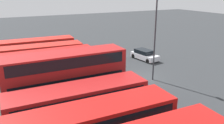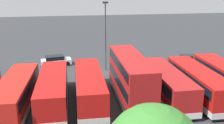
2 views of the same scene
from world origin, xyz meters
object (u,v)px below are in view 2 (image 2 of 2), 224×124
object	(u,v)px
bus_single_deck_second	(198,82)
bus_single_deck_fifth	(89,86)
waste_bin_yellow	(178,69)
car_hatchback_silver	(56,61)
bus_single_deck_seventh	(16,93)
lamp_post_tall	(105,32)
bus_single_deck_sixth	(53,89)
bus_double_decker_fourth	(130,77)
bus_single_deck_third	(166,83)
car_small_green	(191,60)

from	to	relation	value
bus_single_deck_second	bus_single_deck_fifth	xyz separation A→B (m)	(10.95, -0.93, -0.00)
bus_single_deck_second	waste_bin_yellow	bearing A→B (deg)	-101.19
car_hatchback_silver	bus_single_deck_seventh	bearing A→B (deg)	77.12
car_hatchback_silver	lamp_post_tall	world-z (taller)	lamp_post_tall
bus_single_deck_fifth	bus_single_deck_seventh	world-z (taller)	same
car_hatchback_silver	lamp_post_tall	xyz separation A→B (m)	(-6.73, 3.59, 4.57)
bus_single_deck_seventh	waste_bin_yellow	size ratio (longest dim) A/B	10.99
bus_single_deck_seventh	bus_single_deck_sixth	bearing A→B (deg)	-173.89
bus_single_deck_second	waste_bin_yellow	distance (m)	8.15
bus_single_deck_second	bus_double_decker_fourth	xyz separation A→B (m)	(6.97, -0.41, 0.83)
bus_single_deck_second	bus_single_deck_third	xyz separation A→B (m)	(3.27, -0.24, -0.00)
bus_single_deck_seventh	car_hatchback_silver	xyz separation A→B (m)	(-3.12, -13.66, -0.92)
bus_single_deck_fifth	bus_single_deck_sixth	world-z (taller)	same
bus_single_deck_seventh	waste_bin_yellow	bearing A→B (deg)	-158.46
bus_double_decker_fourth	car_small_green	world-z (taller)	bus_double_decker_fourth
bus_double_decker_fourth	lamp_post_tall	distance (m)	10.41
car_hatchback_silver	car_small_green	world-z (taller)	same
bus_double_decker_fourth	car_small_green	xyz separation A→B (m)	(-11.72, -10.39, -1.75)
bus_single_deck_sixth	car_hatchback_silver	distance (m)	13.34
bus_single_deck_seventh	car_small_green	xyz separation A→B (m)	(-22.44, -10.48, -0.92)
bus_single_deck_third	bus_double_decker_fourth	distance (m)	3.80
bus_double_decker_fourth	bus_single_deck_fifth	distance (m)	4.10
bus_single_deck_second	car_small_green	distance (m)	11.83
bus_single_deck_third	bus_single_deck_seventh	distance (m)	14.42
bus_single_deck_seventh	lamp_post_tall	distance (m)	14.56
bus_single_deck_seventh	bus_single_deck_third	bearing A→B (deg)	179.70
bus_double_decker_fourth	bus_single_deck_seventh	xyz separation A→B (m)	(10.72, 0.09, -0.83)
bus_single_deck_third	lamp_post_tall	distance (m)	11.71
bus_single_deck_sixth	bus_single_deck_third	bearing A→B (deg)	177.81
bus_single_deck_third	bus_single_deck_sixth	size ratio (longest dim) A/B	1.01
bus_single_deck_third	car_hatchback_silver	size ratio (longest dim) A/B	2.34
bus_double_decker_fourth	car_small_green	size ratio (longest dim) A/B	2.34
bus_single_deck_third	waste_bin_yellow	xyz separation A→B (m)	(-4.83, -7.68, -1.14)
waste_bin_yellow	bus_single_deck_seventh	bearing A→B (deg)	21.54
bus_single_deck_third	bus_single_deck_fifth	xyz separation A→B (m)	(7.69, -0.69, 0.00)
bus_single_deck_sixth	car_small_green	distance (m)	21.69
lamp_post_tall	bus_single_deck_sixth	bearing A→B (deg)	55.94
bus_double_decker_fourth	bus_single_deck_fifth	xyz separation A→B (m)	(3.98, -0.52, -0.83)
bus_single_deck_second	bus_double_decker_fourth	bearing A→B (deg)	-3.36
bus_single_deck_second	bus_single_deck_seventh	xyz separation A→B (m)	(17.69, -0.32, -0.00)
bus_double_decker_fourth	lamp_post_tall	bearing A→B (deg)	-85.03
bus_double_decker_fourth	bus_single_deck_second	bearing A→B (deg)	176.64
waste_bin_yellow	lamp_post_tall	bearing A→B (deg)	-14.74
bus_single_deck_seventh	bus_double_decker_fourth	bearing A→B (deg)	-179.50
bus_single_deck_sixth	car_small_green	world-z (taller)	bus_single_deck_sixth
bus_single_deck_second	lamp_post_tall	xyz separation A→B (m)	(7.84, -10.39, 3.65)
bus_single_deck_fifth	car_small_green	bearing A→B (deg)	-147.87
bus_single_deck_second	bus_single_deck_fifth	distance (m)	10.99
bus_single_deck_fifth	bus_single_deck_sixth	size ratio (longest dim) A/B	1.04
bus_single_deck_sixth	lamp_post_tall	bearing A→B (deg)	-124.06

